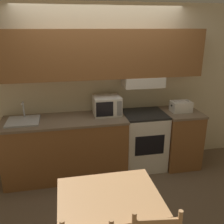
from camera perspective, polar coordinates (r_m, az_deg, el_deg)
name	(u,v)px	position (r m, az deg, el deg)	size (l,w,h in m)	color
ground_plane	(103,160)	(4.43, -2.12, -10.87)	(16.00, 16.00, 0.00)	brown
wall_back	(103,72)	(3.84, -2.02, 9.03)	(5.42, 0.38, 2.55)	beige
lower_counter_main	(66,147)	(3.89, -10.45, -7.98)	(1.81, 0.67, 0.92)	brown
lower_counter_right_stub	(179,137)	(4.30, 15.09, -5.64)	(0.57, 0.67, 0.92)	brown
stove_range	(143,140)	(4.10, 7.17, -6.38)	(0.65, 0.61, 0.92)	white
microwave	(107,105)	(3.81, -1.19, 1.54)	(0.41, 0.38, 0.28)	white
toaster	(181,106)	(4.10, 15.48, 1.25)	(0.32, 0.22, 0.17)	white
sink_basin	(23,121)	(3.75, -19.65, -1.90)	(0.45, 0.42, 0.26)	#B7BABF
dining_table	(109,207)	(2.43, -0.67, -20.93)	(0.91, 0.72, 0.77)	tan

